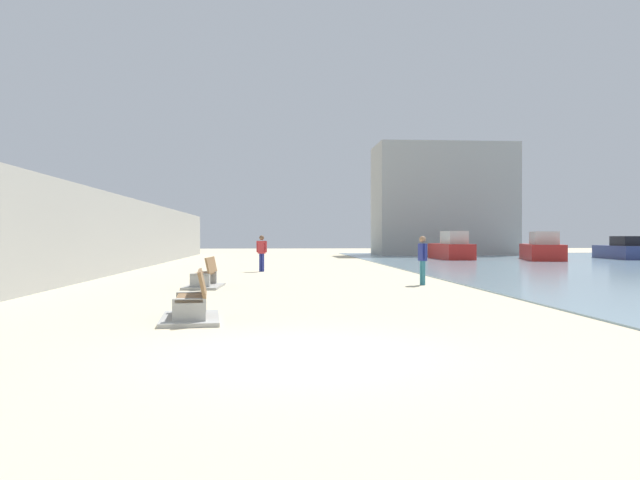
{
  "coord_description": "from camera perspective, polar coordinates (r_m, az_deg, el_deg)",
  "views": [
    {
      "loc": [
        -0.32,
        -8.65,
        1.63
      ],
      "look_at": [
        1.25,
        12.5,
        1.52
      ],
      "focal_mm": 35.19,
      "sensor_mm": 36.0,
      "label": 1
    }
  ],
  "objects": [
    {
      "name": "boat_outer",
      "position": [
        50.01,
        25.75,
        -0.84
      ],
      "size": [
        2.51,
        6.04,
        1.63
      ],
      "color": "navy",
      "rests_on": "water_bay"
    },
    {
      "name": "boat_mid_bay",
      "position": [
        45.97,
        19.54,
        -0.79
      ],
      "size": [
        4.08,
        7.53,
        1.94
      ],
      "color": "red",
      "rests_on": "water_bay"
    },
    {
      "name": "seawall",
      "position": [
        27.6,
        -19.34,
        0.52
      ],
      "size": [
        0.8,
        64.0,
        3.49
      ],
      "primitive_type": "cube",
      "color": "#9E9E99",
      "rests_on": "ground"
    },
    {
      "name": "boat_far_left",
      "position": [
        45.77,
        11.85,
        -0.76
      ],
      "size": [
        1.96,
        5.99,
        1.99
      ],
      "color": "red",
      "rests_on": "water_bay"
    },
    {
      "name": "harbor_building",
      "position": [
        56.77,
        11.12,
        3.56
      ],
      "size": [
        12.0,
        6.0,
        9.73
      ],
      "primitive_type": "cube",
      "color": "#9E9E99",
      "rests_on": "ground"
    },
    {
      "name": "person_walking",
      "position": [
        29.31,
        -5.33,
        -0.95
      ],
      "size": [
        0.49,
        0.3,
        1.7
      ],
      "color": "navy",
      "rests_on": "ground"
    },
    {
      "name": "person_standing",
      "position": [
        21.35,
        9.31,
        -1.5
      ],
      "size": [
        0.26,
        0.51,
        1.65
      ],
      "color": "teal",
      "rests_on": "ground"
    },
    {
      "name": "ground_plane",
      "position": [
        26.7,
        -3.57,
        -3.2
      ],
      "size": [
        120.0,
        120.0,
        0.0
      ],
      "primitive_type": "plane",
      "color": "beige"
    },
    {
      "name": "bench_near",
      "position": [
        12.49,
        -11.59,
        -6.11
      ],
      "size": [
        1.3,
        2.2,
        0.98
      ],
      "color": "#9E9E99",
      "rests_on": "ground"
    },
    {
      "name": "bench_far",
      "position": [
        20.37,
        -10.44,
        -3.63
      ],
      "size": [
        1.22,
        2.16,
        0.98
      ],
      "color": "#9E9E99",
      "rests_on": "ground"
    }
  ]
}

